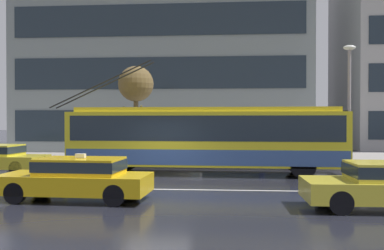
{
  "coord_description": "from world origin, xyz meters",
  "views": [
    {
      "loc": [
        2.61,
        -15.95,
        2.41
      ],
      "look_at": [
        1.09,
        2.91,
        2.17
      ],
      "focal_mm": 40.53,
      "sensor_mm": 36.0,
      "label": 1
    }
  ],
  "objects_px": {
    "pedestrian_at_shelter": "(299,133)",
    "street_lamp": "(349,94)",
    "street_tree_bare": "(136,86)",
    "pedestrian_approaching_curb": "(139,134)",
    "pedestrian_walking_past": "(264,133)",
    "taxi_oncoming_near": "(77,177)",
    "trolleybus": "(206,137)",
    "bus_shelter": "(169,126)"
  },
  "relations": [
    {
      "from": "pedestrian_at_shelter",
      "to": "street_lamp",
      "type": "xyz_separation_m",
      "value": [
        2.32,
        -0.36,
        1.94
      ]
    },
    {
      "from": "pedestrian_at_shelter",
      "to": "street_tree_bare",
      "type": "height_order",
      "value": "street_tree_bare"
    },
    {
      "from": "pedestrian_approaching_curb",
      "to": "street_lamp",
      "type": "bearing_deg",
      "value": -7.02
    },
    {
      "from": "street_lamp",
      "to": "pedestrian_walking_past",
      "type": "bearing_deg",
      "value": 153.23
    },
    {
      "from": "pedestrian_approaching_curb",
      "to": "street_tree_bare",
      "type": "height_order",
      "value": "street_tree_bare"
    },
    {
      "from": "pedestrian_at_shelter",
      "to": "street_tree_bare",
      "type": "relative_size",
      "value": 0.38
    },
    {
      "from": "pedestrian_at_shelter",
      "to": "taxi_oncoming_near",
      "type": "bearing_deg",
      "value": -130.96
    },
    {
      "from": "trolleybus",
      "to": "bus_shelter",
      "type": "relative_size",
      "value": 3.52
    },
    {
      "from": "street_tree_bare",
      "to": "trolleybus",
      "type": "bearing_deg",
      "value": -43.31
    },
    {
      "from": "taxi_oncoming_near",
      "to": "street_lamp",
      "type": "distance_m",
      "value": 13.93
    },
    {
      "from": "taxi_oncoming_near",
      "to": "street_tree_bare",
      "type": "relative_size",
      "value": 0.88
    },
    {
      "from": "trolleybus",
      "to": "taxi_oncoming_near",
      "type": "distance_m",
      "value": 7.46
    },
    {
      "from": "pedestrian_walking_past",
      "to": "street_lamp",
      "type": "bearing_deg",
      "value": -26.77
    },
    {
      "from": "trolleybus",
      "to": "street_tree_bare",
      "type": "height_order",
      "value": "street_tree_bare"
    },
    {
      "from": "trolleybus",
      "to": "street_tree_bare",
      "type": "bearing_deg",
      "value": 136.69
    },
    {
      "from": "trolleybus",
      "to": "pedestrian_walking_past",
      "type": "distance_m",
      "value": 5.2
    },
    {
      "from": "pedestrian_approaching_curb",
      "to": "pedestrian_at_shelter",
      "type": "bearing_deg",
      "value": -6.48
    },
    {
      "from": "trolleybus",
      "to": "taxi_oncoming_near",
      "type": "bearing_deg",
      "value": -118.49
    },
    {
      "from": "bus_shelter",
      "to": "pedestrian_walking_past",
      "type": "bearing_deg",
      "value": 6.87
    },
    {
      "from": "trolleybus",
      "to": "street_lamp",
      "type": "relative_size",
      "value": 2.23
    },
    {
      "from": "street_tree_bare",
      "to": "pedestrian_at_shelter",
      "type": "bearing_deg",
      "value": -6.63
    },
    {
      "from": "taxi_oncoming_near",
      "to": "street_lamp",
      "type": "height_order",
      "value": "street_lamp"
    },
    {
      "from": "pedestrian_walking_past",
      "to": "street_lamp",
      "type": "height_order",
      "value": "street_lamp"
    },
    {
      "from": "taxi_oncoming_near",
      "to": "pedestrian_walking_past",
      "type": "relative_size",
      "value": 2.33
    },
    {
      "from": "street_lamp",
      "to": "street_tree_bare",
      "type": "relative_size",
      "value": 1.14
    },
    {
      "from": "pedestrian_walking_past",
      "to": "street_lamp",
      "type": "xyz_separation_m",
      "value": [
        3.92,
        -1.98,
        1.95
      ]
    },
    {
      "from": "trolleybus",
      "to": "taxi_oncoming_near",
      "type": "relative_size",
      "value": 2.9
    },
    {
      "from": "trolleybus",
      "to": "street_lamp",
      "type": "xyz_separation_m",
      "value": [
        6.8,
        2.36,
        2.04
      ]
    },
    {
      "from": "trolleybus",
      "to": "pedestrian_at_shelter",
      "type": "bearing_deg",
      "value": 31.28
    },
    {
      "from": "bus_shelter",
      "to": "pedestrian_at_shelter",
      "type": "xyz_separation_m",
      "value": [
        6.64,
        -1.01,
        -0.36
      ]
    },
    {
      "from": "pedestrian_approaching_curb",
      "to": "street_tree_bare",
      "type": "xyz_separation_m",
      "value": [
        -0.18,
        0.04,
        2.56
      ]
    },
    {
      "from": "pedestrian_at_shelter",
      "to": "street_lamp",
      "type": "bearing_deg",
      "value": -8.92
    },
    {
      "from": "trolleybus",
      "to": "bus_shelter",
      "type": "bearing_deg",
      "value": 120.07
    },
    {
      "from": "taxi_oncoming_near",
      "to": "trolleybus",
      "type": "bearing_deg",
      "value": 61.51
    },
    {
      "from": "street_lamp",
      "to": "street_tree_bare",
      "type": "xyz_separation_m",
      "value": [
        -10.72,
        1.34,
        0.56
      ]
    },
    {
      "from": "bus_shelter",
      "to": "pedestrian_walking_past",
      "type": "distance_m",
      "value": 5.09
    },
    {
      "from": "trolleybus",
      "to": "street_tree_bare",
      "type": "relative_size",
      "value": 2.55
    },
    {
      "from": "taxi_oncoming_near",
      "to": "pedestrian_at_shelter",
      "type": "distance_m",
      "value": 12.26
    },
    {
      "from": "bus_shelter",
      "to": "pedestrian_approaching_curb",
      "type": "relative_size",
      "value": 1.94
    },
    {
      "from": "pedestrian_walking_past",
      "to": "street_lamp",
      "type": "relative_size",
      "value": 0.33
    },
    {
      "from": "pedestrian_at_shelter",
      "to": "street_lamp",
      "type": "height_order",
      "value": "street_lamp"
    },
    {
      "from": "trolleybus",
      "to": "pedestrian_walking_past",
      "type": "bearing_deg",
      "value": 56.43
    }
  ]
}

